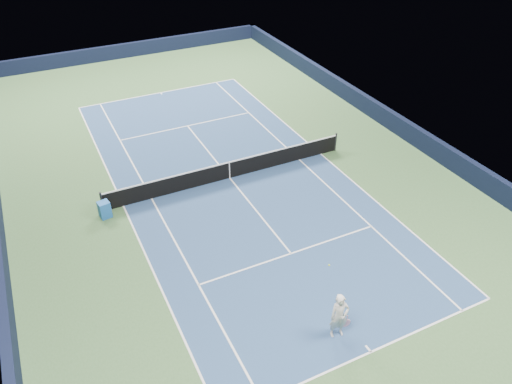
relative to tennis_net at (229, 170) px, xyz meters
name	(u,v)px	position (x,y,z in m)	size (l,w,h in m)	color
ground	(230,178)	(0.00, 0.00, -0.50)	(40.00, 40.00, 0.00)	#395C32
wall_far	(130,50)	(0.00, 19.82, 0.05)	(22.00, 0.35, 1.10)	black
wall_right	(399,125)	(10.82, 0.00, 0.05)	(0.35, 40.00, 1.10)	black
court_surface	(230,178)	(0.00, 0.00, -0.50)	(10.97, 23.77, 0.01)	navy
baseline_far	(161,93)	(0.00, 11.88, -0.50)	(10.97, 0.08, 0.00)	white
baseline_near	(371,352)	(0.00, -11.88, -0.50)	(10.97, 0.08, 0.00)	white
sideline_doubles_right	(321,154)	(5.49, 0.00, -0.50)	(0.08, 23.77, 0.00)	white
sideline_doubles_left	(123,206)	(-5.49, 0.00, -0.50)	(0.08, 23.77, 0.00)	white
sideline_singles_right	(299,160)	(4.12, 0.00, -0.50)	(0.08, 23.77, 0.00)	white
sideline_singles_left	(152,198)	(-4.12, 0.00, -0.50)	(0.08, 23.77, 0.00)	white
service_line_far	(188,126)	(0.00, 6.40, -0.50)	(8.23, 0.08, 0.00)	white
service_line_near	(291,253)	(0.00, -6.40, -0.50)	(8.23, 0.08, 0.00)	white
center_service_line	(230,178)	(0.00, 0.00, -0.50)	(0.08, 12.80, 0.00)	white
center_mark_far	(161,93)	(0.00, 11.73, -0.50)	(0.08, 0.30, 0.00)	white
center_mark_near	(368,349)	(0.00, -11.73, -0.50)	(0.08, 0.30, 0.00)	white
tennis_net	(229,170)	(0.00, 0.00, 0.00)	(12.90, 0.10, 1.07)	black
sponsor_cube	(105,210)	(-6.40, -0.46, -0.10)	(0.59, 0.53, 0.81)	#1D5AAF
tennis_player	(339,316)	(-0.61, -10.74, 0.42)	(0.86, 1.31, 2.42)	silver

